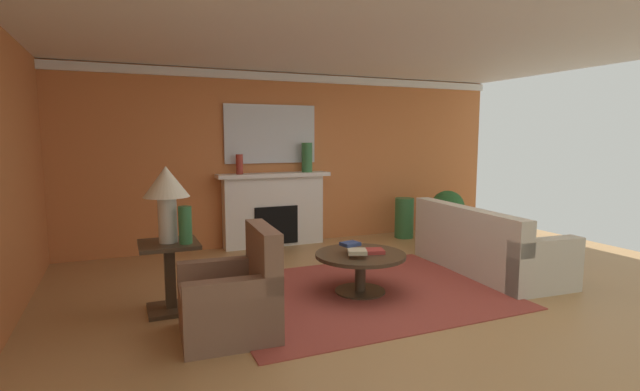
{
  "coord_description": "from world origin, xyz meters",
  "views": [
    {
      "loc": [
        -2.57,
        -4.34,
        1.72
      ],
      "look_at": [
        -0.3,
        1.0,
        1.0
      ],
      "focal_mm": 26.22,
      "sensor_mm": 36.0,
      "label": 1
    }
  ],
  "objects_px": {
    "potted_plant": "(448,211)",
    "sofa": "(485,249)",
    "fireplace": "(274,211)",
    "table_lamp": "(166,189)",
    "mantel_mirror": "(271,134)",
    "vase_mantel_right": "(307,157)",
    "side_table": "(170,272)",
    "vase_tall_corner": "(404,218)",
    "vase_on_side_table": "(185,225)",
    "armchair_near_window": "(233,301)",
    "coffee_table": "(360,263)",
    "vase_mantel_left": "(239,164)"
  },
  "relations": [
    {
      "from": "vase_mantel_right",
      "to": "armchair_near_window",
      "type": "bearing_deg",
      "value": -121.87
    },
    {
      "from": "mantel_mirror",
      "to": "vase_mantel_left",
      "type": "height_order",
      "value": "mantel_mirror"
    },
    {
      "from": "sofa",
      "to": "vase_mantel_left",
      "type": "relative_size",
      "value": 7.15
    },
    {
      "from": "potted_plant",
      "to": "sofa",
      "type": "bearing_deg",
      "value": -114.01
    },
    {
      "from": "fireplace",
      "to": "table_lamp",
      "type": "bearing_deg",
      "value": -127.92
    },
    {
      "from": "armchair_near_window",
      "to": "table_lamp",
      "type": "height_order",
      "value": "table_lamp"
    },
    {
      "from": "coffee_table",
      "to": "vase_mantel_left",
      "type": "height_order",
      "value": "vase_mantel_left"
    },
    {
      "from": "fireplace",
      "to": "coffee_table",
      "type": "height_order",
      "value": "fireplace"
    },
    {
      "from": "armchair_near_window",
      "to": "vase_tall_corner",
      "type": "distance_m",
      "value": 4.59
    },
    {
      "from": "armchair_near_window",
      "to": "fireplace",
      "type": "bearing_deg",
      "value": 66.45
    },
    {
      "from": "side_table",
      "to": "coffee_table",
      "type": "bearing_deg",
      "value": -7.25
    },
    {
      "from": "coffee_table",
      "to": "table_lamp",
      "type": "height_order",
      "value": "table_lamp"
    },
    {
      "from": "coffee_table",
      "to": "side_table",
      "type": "xyz_separation_m",
      "value": [
        -2.0,
        0.25,
        0.06
      ]
    },
    {
      "from": "coffee_table",
      "to": "vase_tall_corner",
      "type": "xyz_separation_m",
      "value": [
        2.07,
        2.28,
        0.01
      ]
    },
    {
      "from": "coffee_table",
      "to": "vase_tall_corner",
      "type": "relative_size",
      "value": 1.46
    },
    {
      "from": "sofa",
      "to": "vase_mantel_left",
      "type": "xyz_separation_m",
      "value": [
        -2.62,
        2.4,
        1.02
      ]
    },
    {
      "from": "sofa",
      "to": "side_table",
      "type": "xyz_separation_m",
      "value": [
        -3.88,
        0.13,
        0.1
      ]
    },
    {
      "from": "mantel_mirror",
      "to": "vase_mantel_left",
      "type": "bearing_deg",
      "value": -162.82
    },
    {
      "from": "mantel_mirror",
      "to": "vase_on_side_table",
      "type": "distance_m",
      "value": 3.18
    },
    {
      "from": "side_table",
      "to": "vase_tall_corner",
      "type": "xyz_separation_m",
      "value": [
        4.06,
        2.02,
        -0.06
      ]
    },
    {
      "from": "armchair_near_window",
      "to": "vase_on_side_table",
      "type": "xyz_separation_m",
      "value": [
        -0.3,
        0.68,
        0.58
      ]
    },
    {
      "from": "mantel_mirror",
      "to": "vase_mantel_right",
      "type": "bearing_deg",
      "value": -17.18
    },
    {
      "from": "mantel_mirror",
      "to": "armchair_near_window",
      "type": "bearing_deg",
      "value": -112.76
    },
    {
      "from": "vase_on_side_table",
      "to": "vase_mantel_right",
      "type": "bearing_deg",
      "value": 47.29
    },
    {
      "from": "sofa",
      "to": "armchair_near_window",
      "type": "xyz_separation_m",
      "value": [
        -3.43,
        -0.67,
        0.01
      ]
    },
    {
      "from": "table_lamp",
      "to": "vase_mantel_right",
      "type": "distance_m",
      "value": 3.28
    },
    {
      "from": "armchair_near_window",
      "to": "vase_mantel_left",
      "type": "distance_m",
      "value": 3.34
    },
    {
      "from": "mantel_mirror",
      "to": "armchair_near_window",
      "type": "relative_size",
      "value": 1.56
    },
    {
      "from": "table_lamp",
      "to": "armchair_near_window",
      "type": "bearing_deg",
      "value": -60.7
    },
    {
      "from": "coffee_table",
      "to": "vase_on_side_table",
      "type": "relative_size",
      "value": 2.74
    },
    {
      "from": "fireplace",
      "to": "mantel_mirror",
      "type": "xyz_separation_m",
      "value": [
        -0.0,
        0.12,
        1.22
      ]
    },
    {
      "from": "potted_plant",
      "to": "coffee_table",
      "type": "bearing_deg",
      "value": -144.82
    },
    {
      "from": "coffee_table",
      "to": "vase_mantel_left",
      "type": "relative_size",
      "value": 3.32
    },
    {
      "from": "vase_tall_corner",
      "to": "vase_on_side_table",
      "type": "bearing_deg",
      "value": -151.28
    },
    {
      "from": "side_table",
      "to": "potted_plant",
      "type": "bearing_deg",
      "value": 19.21
    },
    {
      "from": "fireplace",
      "to": "coffee_table",
      "type": "xyz_separation_m",
      "value": [
        0.19,
        -2.58,
        -0.22
      ]
    },
    {
      "from": "vase_mantel_left",
      "to": "vase_tall_corner",
      "type": "xyz_separation_m",
      "value": [
        2.8,
        -0.25,
        -0.97
      ]
    },
    {
      "from": "mantel_mirror",
      "to": "vase_mantel_right",
      "type": "xyz_separation_m",
      "value": [
        0.55,
        -0.17,
        -0.37
      ]
    },
    {
      "from": "table_lamp",
      "to": "vase_mantel_left",
      "type": "relative_size",
      "value": 2.49
    },
    {
      "from": "fireplace",
      "to": "side_table",
      "type": "height_order",
      "value": "fireplace"
    },
    {
      "from": "armchair_near_window",
      "to": "table_lamp",
      "type": "xyz_separation_m",
      "value": [
        -0.45,
        0.8,
        0.92
      ]
    },
    {
      "from": "sofa",
      "to": "table_lamp",
      "type": "relative_size",
      "value": 2.87
    },
    {
      "from": "sofa",
      "to": "vase_on_side_table",
      "type": "distance_m",
      "value": 3.78
    },
    {
      "from": "mantel_mirror",
      "to": "vase_on_side_table",
      "type": "relative_size",
      "value": 4.06
    },
    {
      "from": "sofa",
      "to": "armchair_near_window",
      "type": "distance_m",
      "value": 3.5
    },
    {
      "from": "coffee_table",
      "to": "side_table",
      "type": "height_order",
      "value": "side_table"
    },
    {
      "from": "sofa",
      "to": "vase_mantel_left",
      "type": "distance_m",
      "value": 3.7
    },
    {
      "from": "vase_mantel_right",
      "to": "vase_on_side_table",
      "type": "xyz_separation_m",
      "value": [
        -2.21,
        -2.39,
        -0.52
      ]
    },
    {
      "from": "fireplace",
      "to": "vase_on_side_table",
      "type": "distance_m",
      "value": 2.97
    },
    {
      "from": "fireplace",
      "to": "table_lamp",
      "type": "distance_m",
      "value": 3.02
    }
  ]
}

